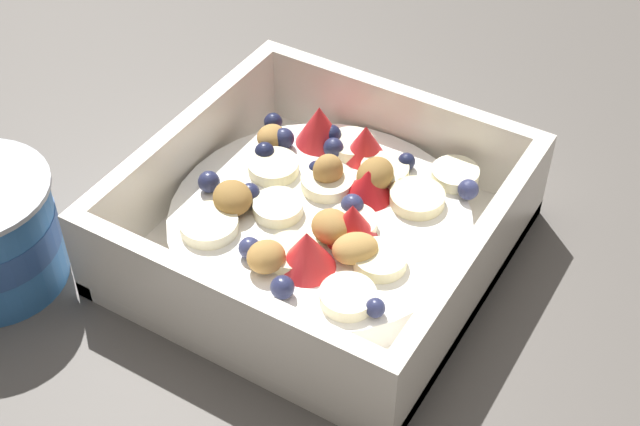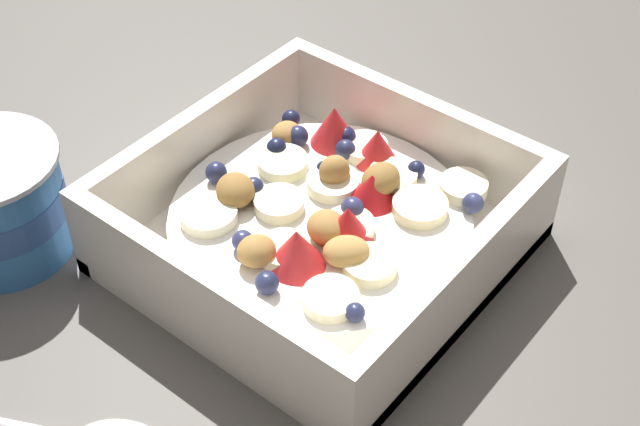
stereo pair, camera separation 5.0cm
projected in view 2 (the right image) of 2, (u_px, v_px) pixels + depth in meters
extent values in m
plane|color=#56514C|center=(340.00, 263.00, 0.51)|extent=(2.40, 2.40, 0.00)
cube|color=white|center=(320.00, 245.00, 0.51)|extent=(0.19, 0.19, 0.01)
cube|color=white|center=(461.00, 291.00, 0.45)|extent=(0.19, 0.01, 0.06)
cube|color=white|center=(201.00, 149.00, 0.54)|extent=(0.19, 0.01, 0.06)
cube|color=white|center=(204.00, 312.00, 0.44)|extent=(0.01, 0.17, 0.06)
cube|color=white|center=(414.00, 135.00, 0.55)|extent=(0.01, 0.17, 0.06)
cylinder|color=white|center=(320.00, 227.00, 0.50)|extent=(0.17, 0.17, 0.02)
cylinder|color=#F7EFC6|center=(209.00, 215.00, 0.49)|extent=(0.03, 0.03, 0.01)
cylinder|color=#F4EAB7|center=(390.00, 175.00, 0.52)|extent=(0.04, 0.04, 0.01)
cylinder|color=#F7EFC6|center=(279.00, 204.00, 0.50)|extent=(0.04, 0.04, 0.01)
cylinder|color=#F4EAB7|center=(370.00, 265.00, 0.46)|extent=(0.04, 0.04, 0.01)
cylinder|color=#F4EAB7|center=(283.00, 163.00, 0.52)|extent=(0.04, 0.04, 0.01)
cylinder|color=beige|center=(420.00, 207.00, 0.50)|extent=(0.04, 0.04, 0.01)
cylinder|color=#F7EFC6|center=(463.00, 187.00, 0.51)|extent=(0.03, 0.03, 0.01)
cylinder|color=#F7EFC6|center=(333.00, 183.00, 0.51)|extent=(0.04, 0.04, 0.01)
cylinder|color=beige|center=(284.00, 251.00, 0.47)|extent=(0.03, 0.03, 0.01)
cylinder|color=#F7EFC6|center=(365.00, 148.00, 0.54)|extent=(0.04, 0.04, 0.01)
cylinder|color=#F7EFC6|center=(353.00, 223.00, 0.49)|extent=(0.04, 0.04, 0.01)
cylinder|color=#F7EFC6|center=(330.00, 299.00, 0.45)|extent=(0.04, 0.04, 0.01)
cone|color=red|center=(377.00, 191.00, 0.50)|extent=(0.03, 0.03, 0.02)
cone|color=red|center=(298.00, 249.00, 0.46)|extent=(0.04, 0.04, 0.02)
cone|color=red|center=(347.00, 225.00, 0.47)|extent=(0.03, 0.03, 0.02)
cone|color=red|center=(334.00, 125.00, 0.54)|extent=(0.04, 0.04, 0.03)
cone|color=red|center=(377.00, 146.00, 0.52)|extent=(0.03, 0.03, 0.02)
sphere|color=#23284C|center=(345.00, 150.00, 0.53)|extent=(0.01, 0.01, 0.01)
sphere|color=#23284C|center=(254.00, 187.00, 0.51)|extent=(0.01, 0.01, 0.01)
sphere|color=#191E3D|center=(346.00, 137.00, 0.54)|extent=(0.01, 0.01, 0.01)
sphere|color=#23284C|center=(298.00, 136.00, 0.54)|extent=(0.01, 0.01, 0.01)
sphere|color=navy|center=(473.00, 203.00, 0.50)|extent=(0.01, 0.01, 0.01)
sphere|color=navy|center=(243.00, 241.00, 0.47)|extent=(0.01, 0.01, 0.01)
sphere|color=navy|center=(358.00, 211.00, 0.49)|extent=(0.01, 0.01, 0.01)
sphere|color=#191E3D|center=(291.00, 119.00, 0.55)|extent=(0.01, 0.01, 0.01)
sphere|color=#191E3D|center=(325.00, 169.00, 0.52)|extent=(0.01, 0.01, 0.01)
sphere|color=#23284C|center=(355.00, 312.00, 0.44)|extent=(0.01, 0.01, 0.01)
sphere|color=#23284C|center=(263.00, 281.00, 0.45)|extent=(0.01, 0.01, 0.01)
sphere|color=#191E3D|center=(416.00, 169.00, 0.52)|extent=(0.01, 0.01, 0.01)
sphere|color=#191E3D|center=(277.00, 148.00, 0.53)|extent=(0.01, 0.01, 0.01)
sphere|color=#23284C|center=(216.00, 172.00, 0.51)|extent=(0.01, 0.01, 0.01)
ellipsoid|color=olive|center=(386.00, 183.00, 0.50)|extent=(0.02, 0.02, 0.02)
ellipsoid|color=#AD7F42|center=(286.00, 133.00, 0.54)|extent=(0.02, 0.02, 0.01)
ellipsoid|color=tan|center=(346.00, 251.00, 0.47)|extent=(0.03, 0.03, 0.02)
ellipsoid|color=#AD7F42|center=(324.00, 226.00, 0.48)|extent=(0.03, 0.03, 0.02)
ellipsoid|color=#AD7F42|center=(256.00, 251.00, 0.47)|extent=(0.03, 0.03, 0.02)
ellipsoid|color=#AD7F42|center=(334.00, 171.00, 0.51)|extent=(0.02, 0.02, 0.02)
ellipsoid|color=olive|center=(235.00, 190.00, 0.50)|extent=(0.03, 0.03, 0.02)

